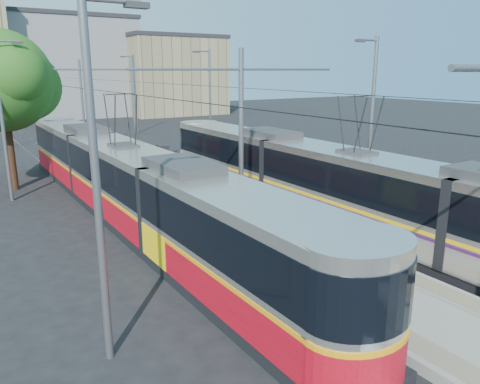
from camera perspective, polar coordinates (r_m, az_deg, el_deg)
ground at (r=14.25m, az=18.33°, el=-13.17°), size 160.00×160.00×0.00m
platform at (r=27.41m, az=-10.12°, el=1.09°), size 4.00×50.00×0.30m
tactile_strip_left at (r=26.87m, az=-12.98°, el=1.01°), size 0.70×50.00×0.01m
tactile_strip_right at (r=27.94m, az=-7.39°, el=1.78°), size 0.70×50.00×0.01m
rails at (r=27.44m, az=-10.11°, el=0.82°), size 8.71×70.00×0.03m
tram_left at (r=21.03m, az=-13.78°, el=1.14°), size 2.43×29.01×5.50m
tram_right at (r=19.34m, az=13.79°, el=0.42°), size 2.43×28.66×5.50m
catenary at (r=24.14m, az=-7.92°, el=9.89°), size 9.20×70.00×7.00m
street_lamps at (r=30.50m, az=-13.43°, el=9.96°), size 15.18×38.22×8.00m
shelter at (r=26.73m, az=-9.31°, el=3.56°), size 0.80×1.08×2.13m
tree at (r=28.58m, az=-26.45°, el=11.84°), size 5.91×5.47×8.59m
building_centre at (r=73.47m, az=-20.66°, el=14.09°), size 18.36×14.28×13.78m
building_right at (r=72.26m, az=-8.30°, el=13.91°), size 14.28×10.20×11.40m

